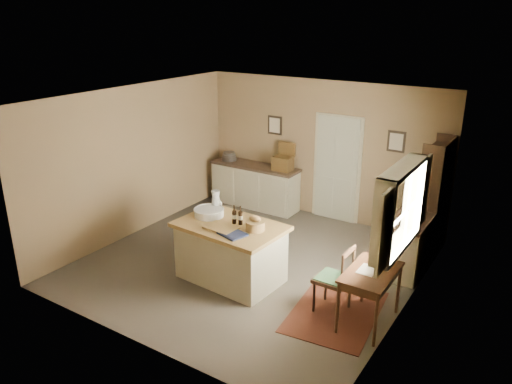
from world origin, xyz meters
TOP-DOWN VIEW (x-y plane):
  - ground at (0.00, 0.00)m, footprint 5.00×5.00m
  - wall_back at (0.00, 2.50)m, footprint 5.00×0.10m
  - wall_front at (0.00, -2.50)m, footprint 5.00×0.10m
  - wall_left at (-2.50, 0.00)m, footprint 0.10×5.00m
  - wall_right at (2.50, 0.00)m, footprint 0.10×5.00m
  - ceiling at (0.00, 0.00)m, footprint 5.00×5.00m
  - door at (0.35, 2.47)m, footprint 0.97×0.06m
  - framed_prints at (0.20, 2.48)m, footprint 2.82×0.02m
  - window at (2.42, -0.20)m, footprint 0.25×1.99m
  - work_island at (0.01, -0.58)m, footprint 1.65×1.14m
  - sideboard at (-1.34, 2.20)m, footprint 1.92×0.55m
  - rug at (1.75, -0.55)m, footprint 1.26×1.71m
  - writing_desk at (2.20, -0.55)m, footprint 0.58×0.95m
  - desk_chair at (1.67, -0.54)m, footprint 0.46×0.46m
  - right_cabinet at (2.20, 1.11)m, footprint 0.57×1.02m
  - shelving_unit at (2.35, 1.99)m, footprint 0.34×0.89m

SIDE VIEW (x-z plane):
  - ground at x=0.00m, z-range 0.00..0.00m
  - rug at x=1.75m, z-range 0.00..0.01m
  - right_cabinet at x=2.20m, z-range -0.04..0.95m
  - desk_chair at x=1.67m, z-range 0.00..0.96m
  - sideboard at x=-1.34m, z-range -0.11..1.07m
  - work_island at x=0.01m, z-range -0.12..1.08m
  - writing_desk at x=2.20m, z-range 0.26..1.08m
  - shelving_unit at x=2.35m, z-range 0.00..1.98m
  - door at x=0.35m, z-range 0.00..2.11m
  - wall_back at x=0.00m, z-range 0.00..2.70m
  - wall_front at x=0.00m, z-range 0.00..2.70m
  - wall_left at x=-2.50m, z-range 0.00..2.70m
  - wall_right at x=2.50m, z-range 0.00..2.70m
  - window at x=2.42m, z-range 0.99..2.11m
  - framed_prints at x=0.20m, z-range 1.53..1.91m
  - ceiling at x=0.00m, z-range 2.70..2.70m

